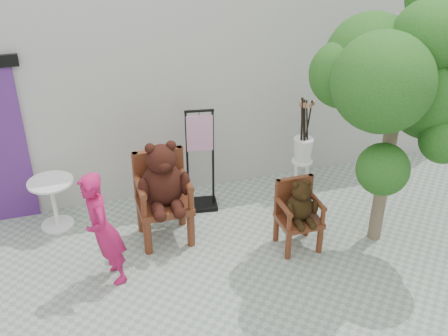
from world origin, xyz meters
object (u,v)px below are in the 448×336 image
at_px(cafe_table, 53,198).
at_px(display_stand, 201,171).
at_px(chair_small, 299,208).
at_px(tree, 410,67).
at_px(stool_bucket, 303,149).
at_px(chair_big, 163,185).
at_px(person, 103,230).

xyz_separation_m(cafe_table, display_stand, (2.02, -0.13, 0.14)).
bearing_deg(chair_small, tree, -14.65).
height_order(chair_small, stool_bucket, stool_bucket).
height_order(display_stand, tree, tree).
distance_m(chair_small, cafe_table, 3.27).
bearing_deg(chair_small, cafe_table, 154.78).
relative_size(chair_big, chair_small, 1.45).
height_order(cafe_table, tree, tree).
relative_size(person, cafe_table, 2.04).
bearing_deg(person, stool_bucket, 106.22).
xyz_separation_m(chair_big, tree, (2.66, -0.96, 1.58)).
height_order(chair_big, chair_small, chair_big).
relative_size(cafe_table, display_stand, 0.47).
distance_m(person, cafe_table, 1.48).
bearing_deg(stool_bucket, tree, -76.78).
distance_m(person, tree, 3.87).
bearing_deg(cafe_table, chair_small, -25.22).
xyz_separation_m(chair_big, display_stand, (0.65, 0.58, -0.22)).
bearing_deg(stool_bucket, display_stand, -176.60).
xyz_separation_m(chair_small, tree, (1.07, -0.28, 1.81)).
distance_m(person, display_stand, 1.91).
xyz_separation_m(chair_small, stool_bucket, (0.68, 1.36, 0.07)).
bearing_deg(cafe_table, person, -67.71).
bearing_deg(tree, display_stand, 142.40).
distance_m(person, stool_bucket, 3.36).
bearing_deg(person, tree, 77.79).
height_order(cafe_table, display_stand, display_stand).
relative_size(stool_bucket, tree, 0.41).
height_order(stool_bucket, tree, tree).
bearing_deg(cafe_table, stool_bucket, -0.48).
relative_size(chair_big, stool_bucket, 0.97).
distance_m(display_stand, stool_bucket, 1.63).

